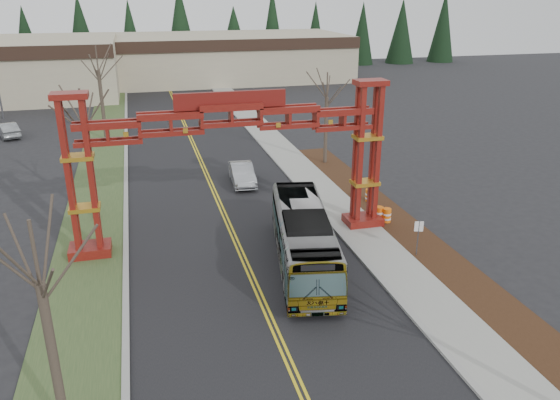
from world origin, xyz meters
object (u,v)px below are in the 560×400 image
object	(u,v)px
silver_sedan	(242,174)
barrel_mid	(379,215)
parked_car_far_a	(8,130)
gateway_arch	(232,140)
bare_tree_median_near	(40,285)
transit_bus	(303,238)
bare_tree_median_mid	(84,127)
street_sign	(418,232)
bare_tree_median_far	(98,71)
bare_tree_right_far	(327,98)
retail_building_east	(226,57)
barrel_north	(369,196)
barrel_south	(387,216)

from	to	relation	value
silver_sedan	barrel_mid	world-z (taller)	silver_sedan
parked_car_far_a	silver_sedan	bearing A→B (deg)	113.58
gateway_arch	bare_tree_median_near	size ratio (longest dim) A/B	2.38
transit_bus	silver_sedan	bearing A→B (deg)	103.18
bare_tree_median_mid	street_sign	xyz separation A→B (m)	(17.16, -10.03, -4.46)
bare_tree_median_far	bare_tree_right_far	bearing A→B (deg)	-35.09
retail_building_east	transit_bus	distance (m)	66.36
bare_tree_median_far	bare_tree_right_far	distance (m)	22.03
street_sign	barrel_north	bearing A→B (deg)	84.59
transit_bus	parked_car_far_a	world-z (taller)	transit_bus
barrel_south	parked_car_far_a	bearing A→B (deg)	132.57
gateway_arch	street_sign	bearing A→B (deg)	-27.27
gateway_arch	bare_tree_right_far	bearing A→B (deg)	52.07
bare_tree_median_mid	retail_building_east	bearing A→B (deg)	72.37
transit_bus	street_sign	world-z (taller)	transit_bus
bare_tree_median_mid	street_sign	bearing A→B (deg)	-30.32
parked_car_far_a	barrel_mid	distance (m)	39.36
barrel_south	bare_tree_right_far	bearing A→B (deg)	87.99
bare_tree_median_near	street_sign	bearing A→B (deg)	26.94
street_sign	silver_sedan	bearing A→B (deg)	115.54
bare_tree_median_near	silver_sedan	bearing A→B (deg)	65.87
parked_car_far_a	street_sign	xyz separation A→B (m)	(26.57, -33.96, 0.76)
parked_car_far_a	barrel_south	xyz separation A→B (m)	(26.96, -29.35, -0.24)
silver_sedan	bare_tree_median_mid	distance (m)	12.32
bare_tree_median_mid	bare_tree_right_far	world-z (taller)	bare_tree_median_mid
silver_sedan	parked_car_far_a	xyz separation A→B (m)	(-19.73, 19.64, -0.03)
retail_building_east	transit_bus	bearing A→B (deg)	-96.11
silver_sedan	bare_tree_median_near	world-z (taller)	bare_tree_median_near
bare_tree_median_far	street_sign	bearing A→B (deg)	-60.40
transit_bus	barrel_north	world-z (taller)	transit_bus
gateway_arch	barrel_north	distance (m)	11.89
barrel_north	gateway_arch	bearing A→B (deg)	-160.54
bare_tree_median_near	bare_tree_median_far	size ratio (longest dim) A/B	0.86
bare_tree_median_far	retail_building_east	bearing A→B (deg)	63.73
street_sign	bare_tree_median_near	bearing A→B (deg)	-153.06
gateway_arch	bare_tree_median_mid	bearing A→B (deg)	146.42
gateway_arch	parked_car_far_a	size ratio (longest dim) A/B	4.07
retail_building_east	bare_tree_median_mid	xyz separation A→B (m)	(-18.00, -56.64, 2.44)
bare_tree_median_near	bare_tree_right_far	world-z (taller)	bare_tree_median_near
retail_building_east	silver_sedan	size ratio (longest dim) A/B	8.19
parked_car_far_a	bare_tree_right_far	xyz separation A→B (m)	(27.41, -16.40, 4.80)
silver_sedan	parked_car_far_a	size ratio (longest dim) A/B	1.04
street_sign	barrel_north	world-z (taller)	street_sign
bare_tree_median_near	bare_tree_right_far	distance (m)	31.85
bare_tree_median_far	transit_bus	bearing A→B (deg)	-69.65
gateway_arch	transit_bus	world-z (taller)	gateway_arch
retail_building_east	bare_tree_median_far	world-z (taller)	bare_tree_median_far
transit_bus	bare_tree_right_far	xyz separation A→B (m)	(7.07, 16.83, 4.00)
retail_building_east	silver_sedan	xyz separation A→B (m)	(-7.68, -52.36, -2.75)
parked_car_far_a	bare_tree_right_far	distance (m)	32.30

